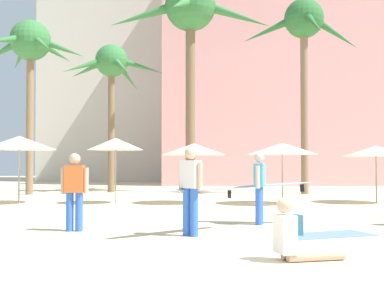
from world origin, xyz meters
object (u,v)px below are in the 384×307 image
cafe_umbrella_2 (376,151)px  beach_towel (327,235)px  palm_tree_center (31,49)px  person_mid_right (190,188)px  palm_tree_right (112,70)px  cafe_umbrella_3 (194,149)px  backpack (295,225)px  cafe_umbrella_4 (19,143)px  person_far_right (297,239)px  cafe_umbrella_7 (116,144)px  person_near_left (75,188)px  palm_tree_left (190,16)px  palm_tree_far_left (304,31)px  cafe_umbrella_0 (282,149)px  person_near_right (259,185)px

cafe_umbrella_2 → beach_towel: (-4.31, -8.57, -1.94)m
palm_tree_center → person_mid_right: size_ratio=3.54×
palm_tree_right → cafe_umbrella_3: bearing=-61.3°
backpack → cafe_umbrella_4: bearing=-58.7°
cafe_umbrella_4 → person_far_right: 13.56m
cafe_umbrella_2 → backpack: (-4.95, -8.62, -1.74)m
palm_tree_center → beach_towel: bearing=-53.4°
beach_towel → person_mid_right: (-2.74, 0.02, 0.93)m
cafe_umbrella_7 → beach_towel: bearing=-56.9°
person_near_left → palm_tree_right: bearing=-170.7°
palm_tree_center → beach_towel: size_ratio=4.46×
palm_tree_left → palm_tree_center: palm_tree_left is taller
cafe_umbrella_7 → person_near_left: cafe_umbrella_7 is taller
palm_tree_far_left → palm_tree_center: bearing=-178.8°
cafe_umbrella_7 → backpack: size_ratio=5.78×
backpack → person_far_right: person_far_right is taller
cafe_umbrella_0 → cafe_umbrella_7: cafe_umbrella_7 is taller
palm_tree_far_left → backpack: (-3.64, -14.40, -7.89)m
palm_tree_right → cafe_umbrella_7: bearing=-80.1°
cafe_umbrella_7 → cafe_umbrella_0: bearing=-3.7°
cafe_umbrella_4 → beach_towel: size_ratio=1.41×
cafe_umbrella_0 → cafe_umbrella_2: (3.65, 0.57, -0.07)m
cafe_umbrella_7 → backpack: bearing=-60.3°
cafe_umbrella_3 → cafe_umbrella_7: size_ratio=1.00×
beach_towel → cafe_umbrella_7: bearing=123.1°
cafe_umbrella_3 → cafe_umbrella_7: (-2.90, 0.03, 0.20)m
palm_tree_right → person_mid_right: size_ratio=3.26×
cafe_umbrella_2 → cafe_umbrella_4: bearing=-178.8°
person_mid_right → person_near_right: person_mid_right is taller
cafe_umbrella_0 → person_near_right: 6.41m
cafe_umbrella_4 → person_mid_right: size_ratio=1.12×
person_mid_right → person_far_right: (1.54, -2.68, -0.62)m
person_far_right → palm_tree_right: bearing=94.1°
palm_tree_left → backpack: bearing=-82.9°
palm_tree_left → backpack: size_ratio=27.00×
palm_tree_left → beach_towel: palm_tree_left is taller
person_far_right → person_near_right: bearing=76.1°
palm_tree_far_left → beach_towel: 16.74m
palm_tree_far_left → cafe_umbrella_7: palm_tree_far_left is taller
cafe_umbrella_0 → cafe_umbrella_7: (-6.12, 0.40, 0.19)m
cafe_umbrella_2 → cafe_umbrella_3: cafe_umbrella_3 is taller
palm_tree_left → cafe_umbrella_2: size_ratio=4.59×
palm_tree_far_left → palm_tree_center: (-13.45, -0.28, -1.01)m
palm_tree_left → person_far_right: (1.47, -18.92, -9.06)m
palm_tree_far_left → backpack: palm_tree_far_left is taller
palm_tree_right → palm_tree_center: bearing=-150.2°
palm_tree_left → palm_tree_center: bearing=-164.3°
palm_tree_right → cafe_umbrella_0: bearing=-47.5°
cafe_umbrella_0 → beach_towel: size_ratio=1.36×
cafe_umbrella_0 → person_near_left: cafe_umbrella_0 is taller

